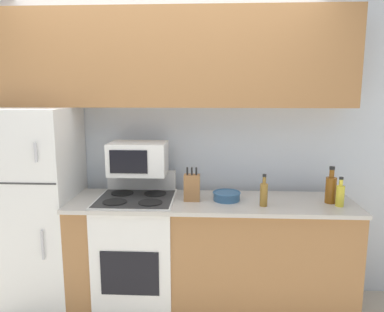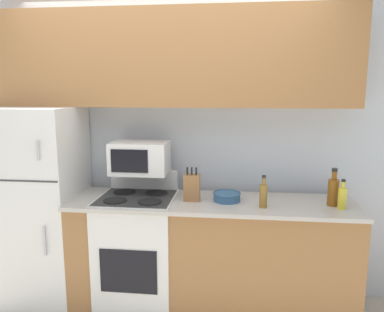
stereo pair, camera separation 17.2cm
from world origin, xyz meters
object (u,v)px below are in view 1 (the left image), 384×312
at_px(bowl, 227,196).
at_px(bottle_vinegar, 264,194).
at_px(bottle_whiskey, 331,189).
at_px(bottle_cooking_spray, 340,195).
at_px(microwave, 138,158).
at_px(knife_block, 192,187).
at_px(stove, 137,252).
at_px(refrigerator, 30,209).

relative_size(bowl, bottle_vinegar, 0.90).
bearing_deg(bottle_whiskey, bottle_cooking_spray, -61.70).
bearing_deg(bottle_cooking_spray, microwave, 171.86).
bearing_deg(knife_block, microwave, 163.08).
relative_size(stove, bottle_cooking_spray, 5.00).
distance_m(refrigerator, bottle_vinegar, 1.87).
bearing_deg(stove, refrigerator, 177.19).
bearing_deg(bottle_vinegar, bottle_cooking_spray, 2.51).
relative_size(refrigerator, stove, 1.49).
height_order(bottle_whiskey, bottle_vinegar, bottle_whiskey).
bearing_deg(refrigerator, knife_block, -2.48).
height_order(refrigerator, knife_block, refrigerator).
bearing_deg(bottle_whiskey, microwave, 174.72).
xyz_separation_m(refrigerator, microwave, (0.88, 0.08, 0.41)).
height_order(microwave, bottle_vinegar, microwave).
height_order(bowl, bottle_whiskey, bottle_whiskey).
bearing_deg(bottle_whiskey, knife_block, 179.77).
bearing_deg(bottle_whiskey, bowl, 178.24).
bearing_deg(bowl, bottle_cooking_spray, -7.30).
height_order(knife_block, bottle_cooking_spray, knife_block).
bearing_deg(refrigerator, stove, -2.81).
distance_m(refrigerator, stove, 0.94).
bearing_deg(bottle_cooking_spray, stove, 176.28).
bearing_deg(bottle_vinegar, microwave, 165.94).
bearing_deg(bowl, knife_block, -175.76).
bearing_deg(microwave, bottle_vinegar, -14.06).
distance_m(stove, bottle_whiskey, 1.59).
bearing_deg(bottle_cooking_spray, bowl, 172.70).
bearing_deg(refrigerator, bottle_whiskey, -1.49).
height_order(microwave, bowl, microwave).
bearing_deg(bottle_vinegar, bottle_whiskey, 11.65).
height_order(microwave, knife_block, microwave).
bearing_deg(bottle_whiskey, bottle_vinegar, -168.35).
distance_m(bowl, bottle_cooking_spray, 0.83).
bearing_deg(bottle_cooking_spray, refrigerator, 176.61).
xyz_separation_m(stove, bottle_whiskey, (1.49, -0.02, 0.55)).
xyz_separation_m(microwave, bottle_whiskey, (1.49, -0.14, -0.19)).
distance_m(refrigerator, bottle_cooking_spray, 2.42).
relative_size(microwave, knife_block, 1.72).
bearing_deg(knife_block, refrigerator, 177.52).
xyz_separation_m(bottle_cooking_spray, bottle_whiskey, (-0.04, 0.08, 0.02)).
relative_size(bowl, bottle_cooking_spray, 0.98).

